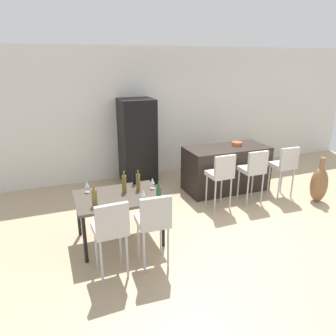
% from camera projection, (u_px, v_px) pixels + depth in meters
% --- Properties ---
extents(ground_plane, '(10.00, 10.00, 0.00)m').
position_uv_depth(ground_plane, '(236.00, 216.00, 5.61)').
color(ground_plane, tan).
extents(back_wall, '(10.00, 0.12, 2.90)m').
position_uv_depth(back_wall, '(177.00, 111.00, 7.55)').
color(back_wall, silver).
rests_on(back_wall, ground_plane).
extents(kitchen_island, '(1.71, 0.80, 0.92)m').
position_uv_depth(kitchen_island, '(226.00, 168.00, 6.67)').
color(kitchen_island, black).
rests_on(kitchen_island, ground_plane).
extents(bar_chair_left, '(0.41, 0.41, 1.05)m').
position_uv_depth(bar_chair_left, '(221.00, 173.00, 5.70)').
color(bar_chair_left, beige).
rests_on(bar_chair_left, ground_plane).
extents(bar_chair_middle, '(0.41, 0.41, 1.05)m').
position_uv_depth(bar_chair_middle, '(254.00, 168.00, 5.94)').
color(bar_chair_middle, beige).
rests_on(bar_chair_middle, ground_plane).
extents(bar_chair_right, '(0.41, 0.41, 1.05)m').
position_uv_depth(bar_chair_right, '(285.00, 164.00, 6.18)').
color(bar_chair_right, beige).
rests_on(bar_chair_right, ground_plane).
extents(dining_table, '(1.23, 0.88, 0.74)m').
position_uv_depth(dining_table, '(118.00, 200.00, 4.67)').
color(dining_table, '#4C4238').
rests_on(dining_table, ground_plane).
extents(dining_chair_near, '(0.42, 0.42, 1.05)m').
position_uv_depth(dining_chair_near, '(111.00, 227.00, 3.86)').
color(dining_chair_near, beige).
rests_on(dining_chair_near, ground_plane).
extents(dining_chair_far, '(0.42, 0.42, 1.05)m').
position_uv_depth(dining_chair_far, '(154.00, 220.00, 4.04)').
color(dining_chair_far, beige).
rests_on(dining_chair_far, ground_plane).
extents(wine_bottle_near, '(0.07, 0.07, 0.29)m').
position_uv_depth(wine_bottle_near, '(159.00, 194.00, 4.45)').
color(wine_bottle_near, '#194723').
rests_on(wine_bottle_near, dining_table).
extents(wine_bottle_left, '(0.06, 0.06, 0.32)m').
position_uv_depth(wine_bottle_left, '(138.00, 182.00, 4.81)').
color(wine_bottle_left, brown).
rests_on(wine_bottle_left, dining_table).
extents(wine_bottle_end, '(0.07, 0.07, 0.30)m').
position_uv_depth(wine_bottle_end, '(94.00, 198.00, 4.29)').
color(wine_bottle_end, brown).
rests_on(wine_bottle_end, dining_table).
extents(wine_bottle_inner, '(0.07, 0.07, 0.33)m').
position_uv_depth(wine_bottle_inner, '(124.00, 184.00, 4.73)').
color(wine_bottle_inner, brown).
rests_on(wine_bottle_inner, dining_table).
extents(wine_bottle_middle, '(0.06, 0.06, 0.34)m').
position_uv_depth(wine_bottle_middle, '(134.00, 176.00, 5.05)').
color(wine_bottle_middle, black).
rests_on(wine_bottle_middle, dining_table).
extents(wine_glass_right, '(0.07, 0.07, 0.17)m').
position_uv_depth(wine_glass_right, '(87.00, 185.00, 4.73)').
color(wine_glass_right, silver).
rests_on(wine_glass_right, dining_table).
extents(wine_glass_far, '(0.07, 0.07, 0.17)m').
position_uv_depth(wine_glass_far, '(152.00, 181.00, 4.86)').
color(wine_glass_far, silver).
rests_on(wine_glass_far, dining_table).
extents(wine_glass_corner, '(0.07, 0.07, 0.17)m').
position_uv_depth(wine_glass_corner, '(143.00, 193.00, 4.43)').
color(wine_glass_corner, silver).
rests_on(wine_glass_corner, dining_table).
extents(refrigerator, '(0.72, 0.68, 1.84)m').
position_uv_depth(refrigerator, '(137.00, 142.00, 6.95)').
color(refrigerator, black).
rests_on(refrigerator, ground_plane).
extents(fruit_bowl, '(0.21, 0.21, 0.07)m').
position_uv_depth(fruit_bowl, '(237.00, 144.00, 6.64)').
color(fruit_bowl, '#C6512D').
rests_on(fruit_bowl, kitchen_island).
extents(floor_vase, '(0.32, 0.32, 0.88)m').
position_uv_depth(floor_vase, '(319.00, 184.00, 6.11)').
color(floor_vase, brown).
rests_on(floor_vase, ground_plane).
extents(potted_plant, '(0.39, 0.39, 0.59)m').
position_uv_depth(potted_plant, '(255.00, 153.00, 8.19)').
color(potted_plant, '#38383D').
rests_on(potted_plant, ground_plane).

